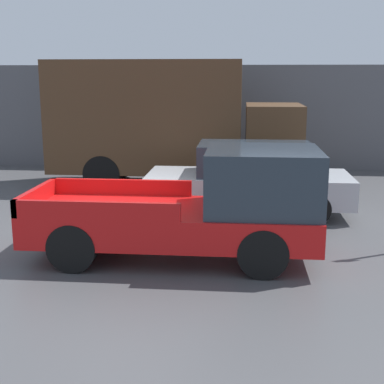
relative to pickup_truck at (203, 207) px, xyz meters
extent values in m
plane|color=#4C4C4F|center=(-1.74, 0.94, -0.95)|extent=(60.00, 60.00, 0.00)
cube|color=#56565B|center=(-1.74, 9.56, 0.84)|extent=(28.00, 0.15, 3.58)
cube|color=red|center=(-0.55, 0.00, -0.29)|extent=(5.12, 1.97, 0.56)
cube|color=#28333D|center=(1.03, 0.00, 0.52)|extent=(1.94, 1.86, 1.07)
cube|color=red|center=(-1.71, 0.94, 0.14)|extent=(2.81, 0.10, 0.31)
cube|color=red|center=(-1.71, -0.94, 0.14)|extent=(2.81, 0.10, 0.31)
cube|color=red|center=(-3.06, 0.00, 0.14)|extent=(0.10, 1.97, 0.31)
cylinder|color=black|center=(1.03, 0.87, -0.53)|extent=(0.84, 0.26, 0.84)
cylinder|color=black|center=(1.03, -0.87, -0.53)|extent=(0.84, 0.26, 0.84)
cylinder|color=black|center=(-2.14, 0.87, -0.53)|extent=(0.84, 0.26, 0.84)
cylinder|color=black|center=(-2.14, -0.87, -0.53)|extent=(0.84, 0.26, 0.84)
cube|color=#B7BABF|center=(0.83, 3.31, -0.32)|extent=(4.77, 1.87, 0.67)
cube|color=#28333D|center=(0.97, 3.31, 0.37)|extent=(2.62, 1.64, 0.72)
cylinder|color=black|center=(2.31, 4.14, -0.60)|extent=(0.69, 0.22, 0.69)
cylinder|color=black|center=(2.31, 2.48, -0.60)|extent=(0.69, 0.22, 0.69)
cylinder|color=black|center=(-0.65, 4.14, -0.60)|extent=(0.69, 0.22, 0.69)
cylinder|color=black|center=(-0.65, 2.48, -0.60)|extent=(0.69, 0.22, 0.69)
cube|color=#4C331E|center=(1.56, 6.36, 0.51)|extent=(1.58, 2.33, 1.92)
cube|color=#4C331E|center=(-2.11, 6.36, 1.13)|extent=(5.47, 2.45, 3.16)
cylinder|color=black|center=(1.27, 7.45, -0.42)|extent=(1.05, 0.30, 1.05)
cylinder|color=black|center=(1.27, 5.27, -0.42)|extent=(1.05, 0.30, 1.05)
cylinder|color=black|center=(-3.23, 7.45, -0.42)|extent=(1.05, 0.30, 1.05)
cylinder|color=black|center=(-3.23, 5.27, -0.42)|extent=(1.05, 0.30, 1.05)
camera|label=1|loc=(0.65, -9.18, 2.31)|focal=50.00mm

